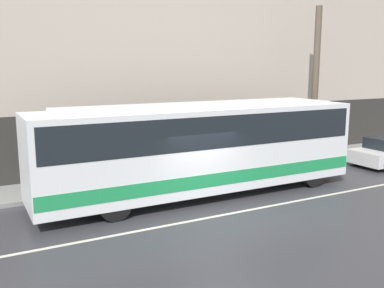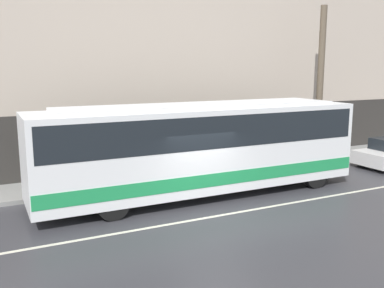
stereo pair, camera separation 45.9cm
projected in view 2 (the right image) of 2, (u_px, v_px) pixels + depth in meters
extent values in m
plane|color=#333338|center=(216.00, 216.00, 13.54)|extent=(60.00, 60.00, 0.00)
cube|color=gray|center=(155.00, 177.00, 18.14)|extent=(60.00, 2.46, 0.16)
cube|color=#B7A899|center=(141.00, 17.00, 18.18)|extent=(60.00, 0.30, 13.53)
cube|color=#2D2B28|center=(145.00, 142.00, 18.98)|extent=(60.00, 0.06, 2.80)
cube|color=beige|center=(216.00, 216.00, 13.54)|extent=(54.00, 0.14, 0.01)
cube|color=white|center=(201.00, 147.00, 15.51)|extent=(12.11, 2.59, 2.89)
cube|color=#1E8C4C|center=(201.00, 171.00, 15.67)|extent=(12.05, 2.62, 0.45)
cube|color=black|center=(201.00, 128.00, 15.38)|extent=(11.75, 2.61, 1.10)
cube|color=orange|center=(328.00, 106.00, 17.91)|extent=(0.12, 1.94, 0.28)
cube|color=white|center=(201.00, 106.00, 15.24)|extent=(10.29, 2.20, 0.12)
cylinder|color=black|center=(316.00, 175.00, 16.68)|extent=(1.03, 0.28, 1.03)
cylinder|color=black|center=(279.00, 163.00, 18.68)|extent=(1.03, 0.28, 1.03)
cylinder|color=black|center=(113.00, 204.00, 13.13)|extent=(1.03, 0.28, 1.03)
cylinder|color=black|center=(95.00, 186.00, 15.14)|extent=(1.03, 0.28, 1.03)
cylinder|color=black|center=(361.00, 159.00, 20.51)|extent=(0.65, 0.20, 0.65)
cylinder|color=brown|center=(320.00, 84.00, 20.66)|extent=(0.31, 0.31, 7.37)
cylinder|color=#1E5933|center=(86.00, 166.00, 16.61)|extent=(0.36, 0.36, 1.43)
sphere|color=tan|center=(85.00, 144.00, 16.46)|extent=(0.26, 0.26, 0.26)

